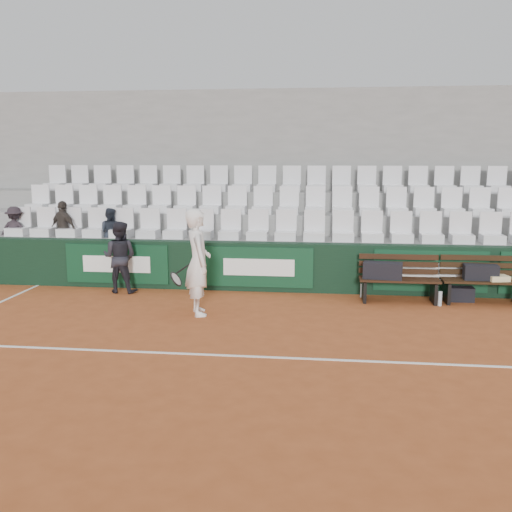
# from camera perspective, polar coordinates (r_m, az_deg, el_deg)

# --- Properties ---
(ground) EXTENTS (80.00, 80.00, 0.00)m
(ground) POSITION_cam_1_polar(r_m,az_deg,el_deg) (8.05, -1.41, -10.00)
(ground) COLOR #A64F25
(ground) RESTS_ON ground
(court_baseline) EXTENTS (18.00, 0.06, 0.01)m
(court_baseline) POSITION_cam_1_polar(r_m,az_deg,el_deg) (8.04, -1.41, -9.97)
(court_baseline) COLOR white
(court_baseline) RESTS_ON ground
(back_barrier) EXTENTS (18.00, 0.34, 1.00)m
(back_barrier) POSITION_cam_1_polar(r_m,az_deg,el_deg) (11.74, 1.68, -1.09)
(back_barrier) COLOR black
(back_barrier) RESTS_ON ground
(grandstand_tier_front) EXTENTS (18.00, 0.95, 1.00)m
(grandstand_tier_front) POSITION_cam_1_polar(r_m,az_deg,el_deg) (12.36, 1.63, -0.53)
(grandstand_tier_front) COLOR gray
(grandstand_tier_front) RESTS_ON ground
(grandstand_tier_mid) EXTENTS (18.00, 0.95, 1.45)m
(grandstand_tier_mid) POSITION_cam_1_polar(r_m,az_deg,el_deg) (13.26, 2.00, 1.17)
(grandstand_tier_mid) COLOR gray
(grandstand_tier_mid) RESTS_ON ground
(grandstand_tier_back) EXTENTS (18.00, 0.95, 1.90)m
(grandstand_tier_back) POSITION_cam_1_polar(r_m,az_deg,el_deg) (14.17, 2.33, 2.64)
(grandstand_tier_back) COLOR gray
(grandstand_tier_back) RESTS_ON ground
(grandstand_rear_wall) EXTENTS (18.00, 0.30, 4.40)m
(grandstand_rear_wall) POSITION_cam_1_polar(r_m,az_deg,el_deg) (14.69, 2.56, 7.79)
(grandstand_rear_wall) COLOR gray
(grandstand_rear_wall) RESTS_ON ground
(seat_row_front) EXTENTS (11.90, 0.44, 0.63)m
(seat_row_front) POSITION_cam_1_polar(r_m,az_deg,el_deg) (12.07, 1.57, 3.13)
(seat_row_front) COLOR silver
(seat_row_front) RESTS_ON grandstand_tier_front
(seat_row_mid) EXTENTS (11.90, 0.44, 0.63)m
(seat_row_mid) POSITION_cam_1_polar(r_m,az_deg,el_deg) (12.97, 1.97, 5.59)
(seat_row_mid) COLOR silver
(seat_row_mid) RESTS_ON grandstand_tier_mid
(seat_row_back) EXTENTS (11.90, 0.44, 0.63)m
(seat_row_back) POSITION_cam_1_polar(r_m,az_deg,el_deg) (13.89, 2.31, 7.74)
(seat_row_back) COLOR silver
(seat_row_back) RESTS_ON grandstand_tier_back
(bench_left) EXTENTS (1.50, 0.56, 0.45)m
(bench_left) POSITION_cam_1_polar(r_m,az_deg,el_deg) (11.23, 14.08, -3.34)
(bench_left) COLOR #311B0E
(bench_left) RESTS_ON ground
(bench_right) EXTENTS (1.50, 0.56, 0.45)m
(bench_right) POSITION_cam_1_polar(r_m,az_deg,el_deg) (11.59, 21.68, -3.33)
(bench_right) COLOR black
(bench_right) RESTS_ON ground
(sports_bag_left) EXTENTS (0.76, 0.41, 0.31)m
(sports_bag_left) POSITION_cam_1_polar(r_m,az_deg,el_deg) (11.09, 12.56, -1.43)
(sports_bag_left) COLOR black
(sports_bag_left) RESTS_ON bench_left
(sports_bag_right) EXTENTS (0.63, 0.32, 0.29)m
(sports_bag_right) POSITION_cam_1_polar(r_m,az_deg,el_deg) (11.53, 21.56, -1.52)
(sports_bag_right) COLOR black
(sports_bag_right) RESTS_ON bench_right
(towel) EXTENTS (0.41, 0.33, 0.10)m
(towel) POSITION_cam_1_polar(r_m,az_deg,el_deg) (11.58, 23.05, -2.05)
(towel) COLOR beige
(towel) RESTS_ON bench_right
(sports_bag_ground) EXTENTS (0.45, 0.28, 0.28)m
(sports_bag_ground) POSITION_cam_1_polar(r_m,az_deg,el_deg) (11.65, 19.82, -3.59)
(sports_bag_ground) COLOR black
(sports_bag_ground) RESTS_ON ground
(water_bottle_near) EXTENTS (0.08, 0.08, 0.27)m
(water_bottle_near) POSITION_cam_1_polar(r_m,az_deg,el_deg) (11.45, 10.57, -3.41)
(water_bottle_near) COLOR silver
(water_bottle_near) RESTS_ON ground
(water_bottle_far) EXTENTS (0.08, 0.08, 0.27)m
(water_bottle_far) POSITION_cam_1_polar(r_m,az_deg,el_deg) (11.15, 17.92, -4.08)
(water_bottle_far) COLOR silver
(water_bottle_far) RESTS_ON ground
(tennis_player) EXTENTS (0.83, 0.80, 1.86)m
(tennis_player) POSITION_cam_1_polar(r_m,az_deg,el_deg) (9.95, -5.83, -0.61)
(tennis_player) COLOR white
(tennis_player) RESTS_ON ground
(ball_kid) EXTENTS (0.74, 0.59, 1.46)m
(ball_kid) POSITION_cam_1_polar(r_m,az_deg,el_deg) (11.89, -13.48, -0.10)
(ball_kid) COLOR black
(ball_kid) RESTS_ON ground
(spectator_a) EXTENTS (0.73, 0.45, 1.09)m
(spectator_a) POSITION_cam_1_polar(r_m,az_deg,el_deg) (13.87, -23.07, 4.18)
(spectator_a) COLOR black
(spectator_a) RESTS_ON grandstand_tier_front
(spectator_b) EXTENTS (0.78, 0.57, 1.23)m
(spectator_b) POSITION_cam_1_polar(r_m,az_deg,el_deg) (13.34, -18.79, 4.55)
(spectator_b) COLOR #342E2A
(spectator_b) RESTS_ON grandstand_tier_front
(spectator_c) EXTENTS (0.56, 0.46, 1.08)m
(spectator_c) POSITION_cam_1_polar(r_m,az_deg,el_deg) (12.92, -14.46, 4.27)
(spectator_c) COLOR #212631
(spectator_c) RESTS_ON grandstand_tier_front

